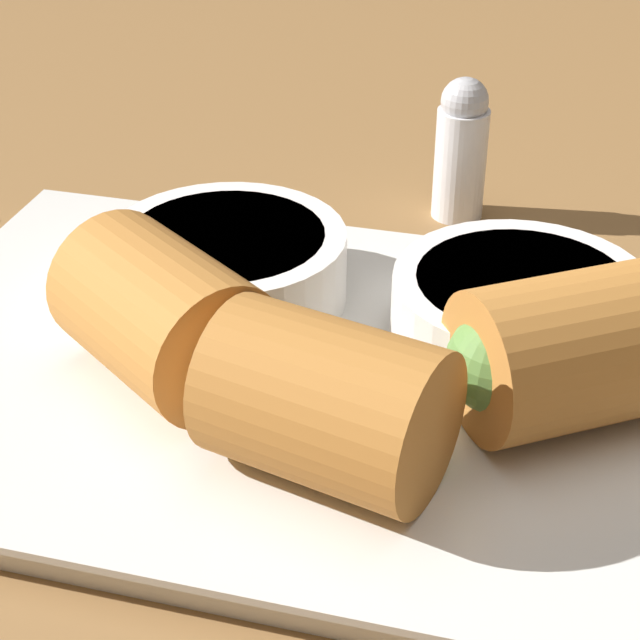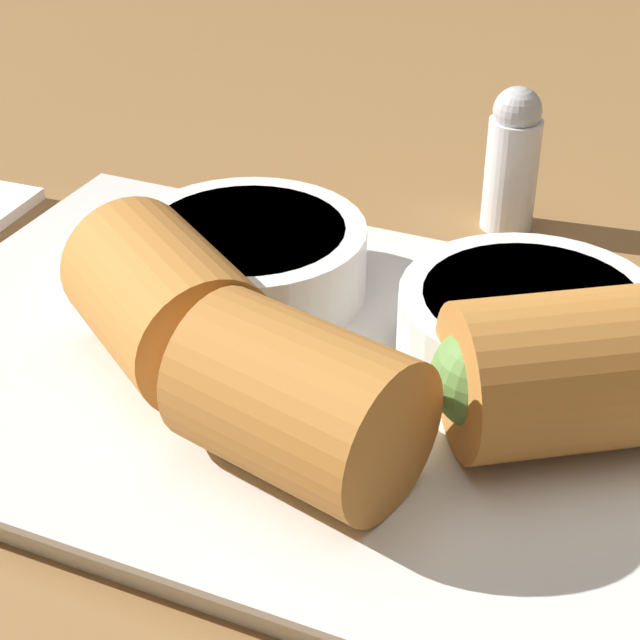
% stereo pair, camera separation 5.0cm
% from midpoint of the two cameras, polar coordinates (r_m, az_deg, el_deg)
% --- Properties ---
extents(table_surface, '(1.80, 1.40, 0.02)m').
position_cam_midpoint_polar(table_surface, '(0.42, -6.03, -5.63)').
color(table_surface, olive).
rests_on(table_surface, ground).
extents(serving_plate, '(0.34, 0.23, 0.01)m').
position_cam_midpoint_polar(serving_plate, '(0.40, -3.55, -3.62)').
color(serving_plate, silver).
rests_on(serving_plate, table_surface).
extents(roll_front_left, '(0.09, 0.07, 0.05)m').
position_cam_midpoint_polar(roll_front_left, '(0.34, -4.55, -4.37)').
color(roll_front_left, '#B77533').
rests_on(roll_front_left, serving_plate).
extents(roll_front_right, '(0.09, 0.09, 0.05)m').
position_cam_midpoint_polar(roll_front_right, '(0.37, 8.88, -1.75)').
color(roll_front_right, '#B77533').
rests_on(roll_front_right, serving_plate).
extents(roll_back_left, '(0.09, 0.09, 0.05)m').
position_cam_midpoint_polar(roll_back_left, '(0.39, -12.41, 0.38)').
color(roll_back_left, '#B77533').
rests_on(roll_back_left, serving_plate).
extents(dipping_bowl_near, '(0.10, 0.10, 0.03)m').
position_cam_midpoint_polar(dipping_bowl_near, '(0.44, -8.23, 2.90)').
color(dipping_bowl_near, white).
rests_on(dipping_bowl_near, serving_plate).
extents(dipping_bowl_far, '(0.10, 0.10, 0.03)m').
position_cam_midpoint_polar(dipping_bowl_far, '(0.41, 7.16, 0.41)').
color(dipping_bowl_far, white).
rests_on(dipping_bowl_far, serving_plate).
extents(salt_shaker, '(0.03, 0.03, 0.07)m').
position_cam_midpoint_polar(salt_shaker, '(0.53, 4.84, 9.02)').
color(salt_shaker, silver).
rests_on(salt_shaker, table_surface).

